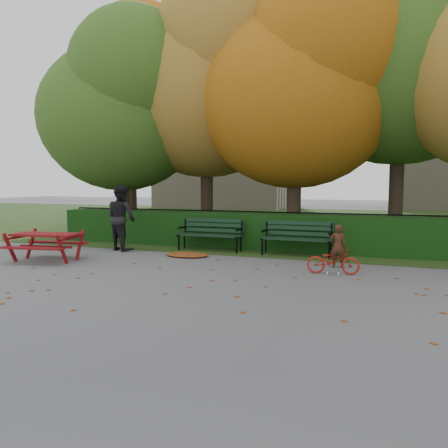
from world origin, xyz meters
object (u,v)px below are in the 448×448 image
(tree_d, at_px, (415,45))
(bench_left, at_px, (211,232))
(tree_b, at_px, (213,79))
(picnic_table, at_px, (46,239))
(adult, at_px, (121,218))
(tree_c, at_px, (305,84))
(child, at_px, (338,246))
(tree_a, at_px, (125,105))
(tree_f, at_px, (134,94))
(bench_right, at_px, (297,235))
(bicycle, at_px, (333,261))

(tree_d, bearing_deg, bench_left, -145.74)
(tree_b, xyz_separation_m, picnic_table, (-1.94, -5.95, -4.89))
(tree_b, bearing_deg, bench_left, -69.42)
(tree_d, bearing_deg, adult, -150.13)
(tree_c, bearing_deg, bench_left, -133.36)
(tree_d, xyz_separation_m, child, (-1.62, -4.85, -5.50))
(tree_a, xyz_separation_m, child, (7.45, -3.20, -4.04))
(adult, bearing_deg, tree_d, -128.58)
(tree_f, relative_size, bench_left, 5.10)
(picnic_table, height_order, child, child)
(tree_a, height_order, bench_right, tree_a)
(bench_right, bearing_deg, bicycle, -60.90)
(bench_right, bearing_deg, tree_f, 146.08)
(tree_b, relative_size, tree_f, 0.96)
(tree_c, distance_m, bench_left, 5.31)
(tree_d, bearing_deg, bench_right, -128.23)
(bench_right, bearing_deg, child, -48.71)
(tree_c, xyz_separation_m, tree_d, (3.04, 1.27, 1.16))
(bicycle, bearing_deg, tree_c, 11.37)
(bench_left, xyz_separation_m, picnic_table, (-3.09, -2.91, -0.00))
(tree_b, xyz_separation_m, child, (4.70, -4.37, -4.92))
(tree_f, bearing_deg, tree_a, -62.02)
(bench_right, height_order, adult, adult)
(tree_a, height_order, bicycle, tree_a)
(tree_c, relative_size, adult, 4.39)
(tree_a, relative_size, tree_d, 0.78)
(tree_f, bearing_deg, child, -36.14)
(tree_a, xyz_separation_m, tree_b, (2.74, 1.17, 0.88))
(tree_a, relative_size, adult, 4.10)
(picnic_table, height_order, bicycle, picnic_table)
(tree_f, xyz_separation_m, bench_right, (8.23, -5.54, -5.17))
(picnic_table, xyz_separation_m, bicycle, (6.63, 0.84, -0.24))
(tree_a, relative_size, tree_c, 0.94)
(tree_f, distance_m, bicycle, 13.23)
(tree_d, height_order, bicycle, tree_d)
(tree_d, relative_size, tree_f, 1.04)
(tree_b, distance_m, tree_c, 3.42)
(tree_d, bearing_deg, picnic_table, -142.10)
(tree_f, height_order, picnic_table, tree_f)
(tree_c, height_order, bench_right, tree_c)
(tree_c, bearing_deg, tree_d, 22.61)
(child, distance_m, adult, 5.96)
(tree_c, distance_m, adult, 6.70)
(bench_left, xyz_separation_m, adult, (-2.36, -0.80, 0.39))
(tree_f, relative_size, picnic_table, 5.33)
(tree_b, height_order, bicycle, tree_b)
(bench_left, bearing_deg, adult, -161.24)
(bicycle, bearing_deg, bench_right, 22.36)
(tree_d, distance_m, tree_f, 11.20)
(tree_f, distance_m, bench_right, 11.19)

